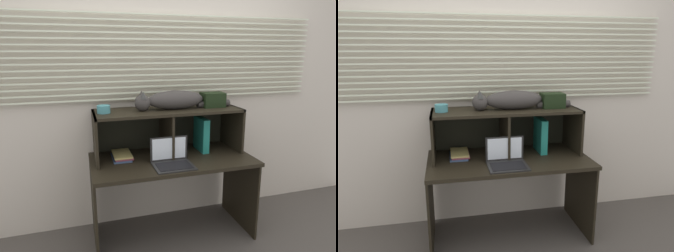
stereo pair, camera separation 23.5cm
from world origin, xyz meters
The scene contains 10 objects.
ground_plane centered at (0.00, 0.00, 0.00)m, with size 4.40×4.40×0.00m, color #4C4742.
back_panel_with_blinds centered at (0.00, 0.55, 1.26)m, with size 4.40×0.08×2.50m.
desk centered at (0.00, 0.17, 0.57)m, with size 1.32×0.67×0.71m.
hutch_shelf_unit centered at (0.00, 0.32, 0.98)m, with size 1.23×0.42×0.39m.
cat centered at (0.04, 0.29, 1.17)m, with size 0.84×0.17×0.16m.
laptop centered at (-0.05, 0.03, 0.75)m, with size 0.31×0.25×0.20m.
binder_upright centered at (0.31, 0.29, 0.85)m, with size 0.06×0.23×0.29m, color #1E7E70.
book_stack centered at (-0.40, 0.29, 0.73)m, with size 0.16×0.26×0.04m.
small_basket centered at (-0.53, 0.29, 1.12)m, with size 0.10×0.10×0.06m, color teal.
storage_box centered at (0.40, 0.29, 1.16)m, with size 0.19×0.14×0.12m, color black.
Camera 1 is at (-0.72, -2.07, 1.57)m, focal length 32.21 mm.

